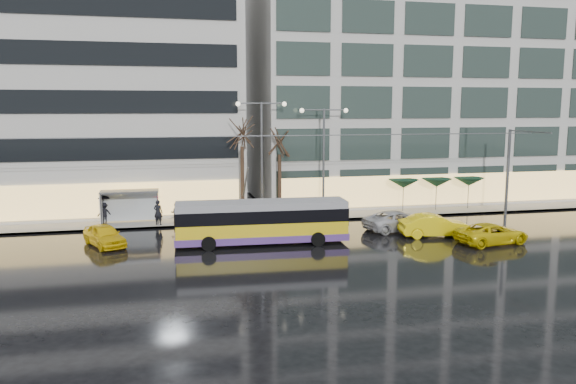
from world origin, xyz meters
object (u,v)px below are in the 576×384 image
object	(u,v)px
street_lamp_near	(262,143)
taxi_a	(104,235)
trolleybus	(262,223)
bus_shelter	(125,200)

from	to	relation	value
street_lamp_near	taxi_a	bearing A→B (deg)	-150.45
street_lamp_near	trolleybus	bearing A→B (deg)	-100.05
bus_shelter	taxi_a	size ratio (longest dim) A/B	1.02
trolleybus	taxi_a	size ratio (longest dim) A/B	2.69
trolleybus	taxi_a	world-z (taller)	trolleybus
bus_shelter	street_lamp_near	xyz separation A→B (m)	(10.38, 0.11, 4.03)
bus_shelter	street_lamp_near	world-z (taller)	street_lamp_near
taxi_a	trolleybus	bearing A→B (deg)	-35.43
trolleybus	street_lamp_near	size ratio (longest dim) A/B	1.23
street_lamp_near	taxi_a	xyz separation A→B (m)	(-11.28, -6.39, -5.29)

